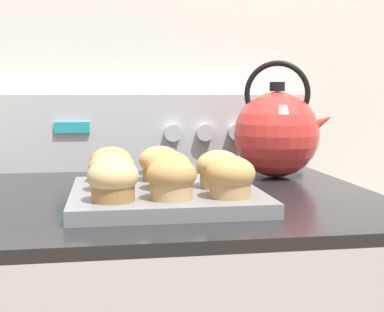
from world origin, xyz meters
The scene contains 12 objects.
wall_back centered at (0.00, 0.72, 1.20)m, with size 8.00×0.05×2.40m.
control_panel centered at (0.00, 0.66, 1.00)m, with size 0.76×0.07×0.18m.
muffin_pan centered at (0.00, 0.26, 0.92)m, with size 0.31×0.31×0.02m.
muffin_r0_c0 centered at (-0.09, 0.18, 0.96)m, with size 0.08×0.08×0.06m.
muffin_r0_c1 centered at (0.00, 0.18, 0.96)m, with size 0.08×0.08×0.06m.
muffin_r0_c2 centered at (0.09, 0.18, 0.96)m, with size 0.08×0.08×0.06m.
muffin_r1_c0 centered at (-0.09, 0.27, 0.96)m, with size 0.08×0.08×0.06m.
muffin_r1_c1 centered at (0.01, 0.26, 0.96)m, with size 0.08×0.08×0.06m.
muffin_r1_c2 centered at (0.09, 0.27, 0.96)m, with size 0.08×0.08×0.06m.
muffin_r2_c0 centered at (-0.09, 0.35, 0.96)m, with size 0.08×0.08×0.06m.
muffin_r2_c1 centered at (0.00, 0.35, 0.96)m, with size 0.08×0.08×0.06m.
tea_kettle centered at (0.27, 0.50, 1.01)m, with size 0.22×0.18×0.25m.
Camera 1 is at (-0.09, -0.60, 1.09)m, focal length 50.00 mm.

